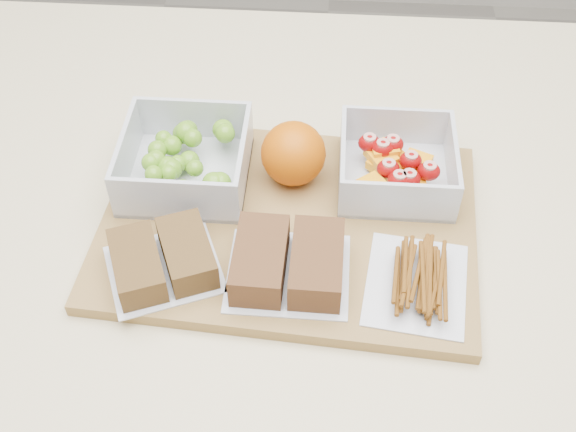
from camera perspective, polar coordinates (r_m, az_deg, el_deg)
name	(u,v)px	position (r m, az deg, el deg)	size (l,w,h in m)	color
counter	(300,412)	(1.20, 0.99, -15.22)	(1.20, 0.90, 0.90)	beige
cutting_board	(288,225)	(0.82, 0.03, -0.70)	(0.42, 0.30, 0.02)	olive
grape_container	(186,160)	(0.85, -8.05, 4.40)	(0.14, 0.14, 0.06)	silver
fruit_container	(396,167)	(0.85, 8.53, 3.87)	(0.13, 0.13, 0.06)	silver
orange	(293,154)	(0.84, 0.42, 4.96)	(0.08, 0.08, 0.08)	#CC5904
sandwich_bag_left	(162,260)	(0.77, -9.89, -3.42)	(0.15, 0.14, 0.04)	silver
sandwich_bag_center	(288,262)	(0.75, 0.03, -3.68)	(0.13, 0.11, 0.04)	silver
pretzel_bag	(418,277)	(0.76, 10.20, -4.77)	(0.12, 0.14, 0.03)	silver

